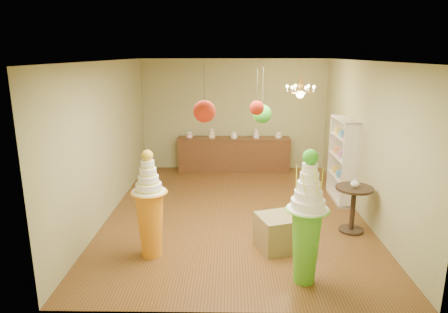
{
  "coord_description": "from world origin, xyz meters",
  "views": [
    {
      "loc": [
        -0.11,
        -7.58,
        3.14
      ],
      "look_at": [
        -0.22,
        0.0,
        1.17
      ],
      "focal_mm": 32.0,
      "sensor_mm": 36.0,
      "label": 1
    }
  ],
  "objects_px": {
    "sideboard": "(234,154)",
    "round_table": "(353,203)",
    "pedestal_green": "(306,229)",
    "pedestal_orange": "(150,215)"
  },
  "relations": [
    {
      "from": "pedestal_green",
      "to": "round_table",
      "type": "distance_m",
      "value": 2.04
    },
    {
      "from": "pedestal_green",
      "to": "round_table",
      "type": "bearing_deg",
      "value": 55.16
    },
    {
      "from": "pedestal_orange",
      "to": "sideboard",
      "type": "relative_size",
      "value": 0.57
    },
    {
      "from": "pedestal_orange",
      "to": "pedestal_green",
      "type": "bearing_deg",
      "value": -17.32
    },
    {
      "from": "pedestal_green",
      "to": "round_table",
      "type": "xyz_separation_m",
      "value": [
        1.16,
        1.66,
        -0.26
      ]
    },
    {
      "from": "sideboard",
      "to": "pedestal_orange",
      "type": "bearing_deg",
      "value": -105.8
    },
    {
      "from": "sideboard",
      "to": "round_table",
      "type": "relative_size",
      "value": 3.61
    },
    {
      "from": "pedestal_orange",
      "to": "round_table",
      "type": "xyz_separation_m",
      "value": [
        3.45,
        0.94,
        -0.15
      ]
    },
    {
      "from": "pedestal_orange",
      "to": "round_table",
      "type": "relative_size",
      "value": 2.06
    },
    {
      "from": "pedestal_green",
      "to": "sideboard",
      "type": "distance_m",
      "value": 5.58
    }
  ]
}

